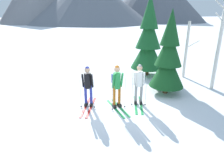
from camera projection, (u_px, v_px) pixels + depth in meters
ground_plane at (115, 106)px, 7.92m from camera, size 400.00×400.00×0.00m
skier_in_black at (88, 85)px, 7.63m from camera, size 0.95×1.78×1.68m
skier_in_green at (117, 84)px, 7.52m from camera, size 0.61×1.68×1.75m
skier_in_white at (139, 82)px, 7.82m from camera, size 0.86×1.68×1.71m
pine_tree_near at (148, 40)px, 11.30m from camera, size 1.94×1.94×4.68m
pine_tree_mid at (168, 57)px, 8.70m from camera, size 1.59×1.59×3.83m
birch_tree_tall at (186, 50)px, 11.07m from camera, size 0.48×1.24×3.20m
birch_tree_slender at (219, 41)px, 9.02m from camera, size 0.51×1.10×4.59m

